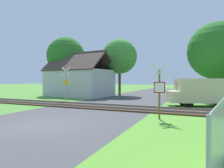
{
  "coord_description": "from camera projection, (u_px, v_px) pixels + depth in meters",
  "views": [
    {
      "loc": [
        6.85,
        -7.18,
        2.14
      ],
      "look_at": [
        0.5,
        7.63,
        1.8
      ],
      "focal_mm": 32.0,
      "sensor_mm": 36.0,
      "label": 1
    }
  ],
  "objects": [
    {
      "name": "ground_plane",
      "position": [
        38.0,
        125.0,
        9.34
      ],
      "size": [
        160.0,
        160.0,
        0.0
      ],
      "primitive_type": "plane",
      "color": "#4C8433"
    },
    {
      "name": "road_asphalt",
      "position": [
        64.0,
        118.0,
        11.17
      ],
      "size": [
        8.24,
        80.0,
        0.01
      ],
      "primitive_type": "cube",
      "color": "#424244",
      "rests_on": "ground"
    },
    {
      "name": "rail_track",
      "position": [
        101.0,
        107.0,
        15.43
      ],
      "size": [
        60.0,
        2.6,
        0.22
      ],
      "color": "#422D1E",
      "rests_on": "ground"
    },
    {
      "name": "stop_sign_near",
      "position": [
        159.0,
        88.0,
        10.77
      ],
      "size": [
        0.87,
        0.19,
        3.01
      ],
      "rotation": [
        0.0,
        0.0,
        3.27
      ],
      "color": "brown",
      "rests_on": "ground"
    },
    {
      "name": "crossing_sign_far",
      "position": [
        66.0,
        82.0,
        19.57
      ],
      "size": [
        0.86,
        0.21,
        3.42
      ],
      "rotation": [
        0.0,
        0.0,
        0.21
      ],
      "color": "#9E9EA5",
      "rests_on": "ground"
    },
    {
      "name": "house",
      "position": [
        79.0,
        82.0,
        26.45
      ],
      "size": [
        8.98,
        6.75,
        5.81
      ],
      "rotation": [
        0.0,
        0.0,
        -0.12
      ],
      "color": "#B7B7BC",
      "rests_on": "ground"
    },
    {
      "name": "tree_left",
      "position": [
        66.0,
        56.0,
        29.05
      ],
      "size": [
        5.47,
        5.47,
        8.34
      ],
      "color": "#513823",
      "rests_on": "ground"
    },
    {
      "name": "tree_right",
      "position": [
        217.0,
        51.0,
        20.96
      ],
      "size": [
        6.04,
        6.04,
        8.22
      ],
      "color": "#513823",
      "rests_on": "ground"
    },
    {
      "name": "tree_center",
      "position": [
        120.0,
        57.0,
        27.38
      ],
      "size": [
        4.77,
        4.77,
        7.73
      ],
      "color": "#513823",
      "rests_on": "ground"
    },
    {
      "name": "mail_truck",
      "position": [
        201.0,
        91.0,
        16.06
      ],
      "size": [
        5.24,
        3.5,
        2.24
      ],
      "rotation": [
        0.0,
        0.0,
        1.94
      ],
      "color": "beige",
      "rests_on": "ground"
    },
    {
      "name": "fence_panel",
      "position": [
        220.0,
        142.0,
        4.12
      ],
      "size": [
        0.68,
        3.8,
        1.7
      ],
      "rotation": [
        0.0,
        0.0,
        1.41
      ],
      "color": "#9E9EA5",
      "rests_on": "ground"
    }
  ]
}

